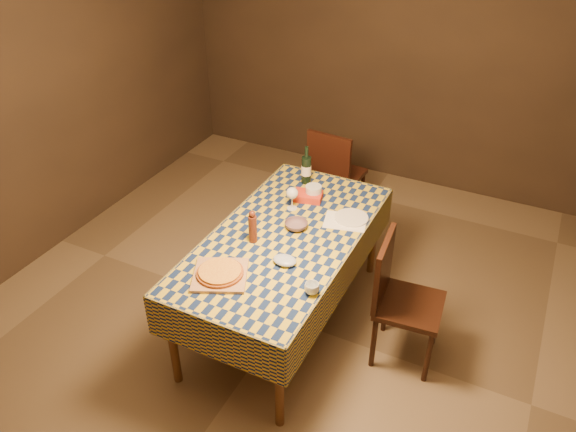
# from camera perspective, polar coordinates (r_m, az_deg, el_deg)

# --- Properties ---
(room) EXTENTS (5.00, 5.10, 2.70)m
(room) POSITION_cam_1_polar(r_m,az_deg,el_deg) (3.50, -0.37, 5.75)
(room) COLOR brown
(room) RESTS_ON ground
(dining_table) EXTENTS (0.94, 1.84, 0.77)m
(dining_table) POSITION_cam_1_polar(r_m,az_deg,el_deg) (3.85, -0.33, -2.93)
(dining_table) COLOR brown
(dining_table) RESTS_ON ground
(cutting_board) EXTENTS (0.43, 0.43, 0.02)m
(cutting_board) POSITION_cam_1_polar(r_m,az_deg,el_deg) (3.48, -6.90, -5.97)
(cutting_board) COLOR #AE7B52
(cutting_board) RESTS_ON dining_table
(pizza) EXTENTS (0.34, 0.34, 0.03)m
(pizza) POSITION_cam_1_polar(r_m,az_deg,el_deg) (3.46, -6.92, -5.67)
(pizza) COLOR brown
(pizza) RESTS_ON cutting_board
(pepper_mill) EXTENTS (0.06, 0.06, 0.24)m
(pepper_mill) POSITION_cam_1_polar(r_m,az_deg,el_deg) (3.70, -3.61, -1.15)
(pepper_mill) COLOR #4F1F12
(pepper_mill) RESTS_ON dining_table
(bowl) EXTENTS (0.21, 0.21, 0.05)m
(bowl) POSITION_cam_1_polar(r_m,az_deg,el_deg) (3.86, 0.84, -0.95)
(bowl) COLOR #654C55
(bowl) RESTS_ON dining_table
(wine_glass) EXTENTS (0.09, 0.09, 0.17)m
(wine_glass) POSITION_cam_1_polar(r_m,az_deg,el_deg) (4.02, 0.42, 2.26)
(wine_glass) COLOR silver
(wine_glass) RESTS_ON dining_table
(wine_bottle) EXTENTS (0.10, 0.10, 0.31)m
(wine_bottle) POSITION_cam_1_polar(r_m,az_deg,el_deg) (4.36, 1.87, 4.76)
(wine_bottle) COLOR black
(wine_bottle) RESTS_ON dining_table
(deli_tub) EXTENTS (0.14, 0.14, 0.10)m
(deli_tub) POSITION_cam_1_polar(r_m,az_deg,el_deg) (4.19, 2.60, 2.45)
(deli_tub) COLOR silver
(deli_tub) RESTS_ON dining_table
(takeout_container) EXTENTS (0.24, 0.19, 0.05)m
(takeout_container) POSITION_cam_1_polar(r_m,az_deg,el_deg) (4.18, 2.03, 2.03)
(takeout_container) COLOR red
(takeout_container) RESTS_ON dining_table
(white_plate) EXTENTS (0.25, 0.25, 0.01)m
(white_plate) POSITION_cam_1_polar(r_m,az_deg,el_deg) (3.99, 6.45, -0.19)
(white_plate) COLOR silver
(white_plate) RESTS_ON dining_table
(tumbler) EXTENTS (0.10, 0.10, 0.07)m
(tumbler) POSITION_cam_1_polar(r_m,az_deg,el_deg) (3.32, 2.44, -7.37)
(tumbler) COLOR white
(tumbler) RESTS_ON dining_table
(flour_patch) EXTENTS (0.34, 0.29, 0.00)m
(flour_patch) POSITION_cam_1_polar(r_m,az_deg,el_deg) (3.96, 5.83, -0.53)
(flour_patch) COLOR white
(flour_patch) RESTS_ON dining_table
(flour_bag) EXTENTS (0.18, 0.15, 0.05)m
(flour_bag) POSITION_cam_1_polar(r_m,az_deg,el_deg) (3.55, -0.34, -4.52)
(flour_bag) COLOR #98A6C2
(flour_bag) RESTS_ON dining_table
(chair_far) EXTENTS (0.46, 0.46, 0.93)m
(chair_far) POSITION_cam_1_polar(r_m,az_deg,el_deg) (5.09, 4.67, 4.54)
(chair_far) COLOR black
(chair_far) RESTS_ON ground
(chair_right) EXTENTS (0.46, 0.46, 0.93)m
(chair_right) POSITION_cam_1_polar(r_m,az_deg,el_deg) (3.78, 11.15, -7.80)
(chair_right) COLOR black
(chair_right) RESTS_ON ground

